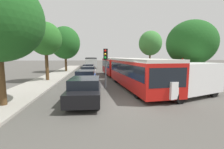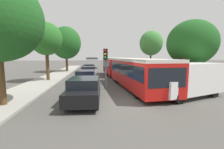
{
  "view_description": "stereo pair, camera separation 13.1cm",
  "coord_description": "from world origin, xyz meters",
  "px_view_note": "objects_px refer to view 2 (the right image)",
  "views": [
    {
      "loc": [
        -1.49,
        -8.39,
        2.76
      ],
      "look_at": [
        0.2,
        4.47,
        1.2
      ],
      "focal_mm": 24.0,
      "sensor_mm": 36.0,
      "label": 1
    },
    {
      "loc": [
        -1.36,
        -8.4,
        2.76
      ],
      "look_at": [
        0.2,
        4.47,
        1.2
      ],
      "focal_mm": 24.0,
      "sensor_mm": 36.0,
      "label": 2
    }
  ],
  "objects_px": {
    "traffic_light": "(106,60)",
    "tree_left_mid": "(46,39)",
    "tree_right_near": "(191,43)",
    "white_van": "(189,79)",
    "queued_car_blue": "(86,78)",
    "tree_right_mid": "(151,43)",
    "queued_car_navy": "(89,69)",
    "articulated_bus": "(125,68)",
    "queued_car_silver": "(89,72)",
    "direction_sign_post": "(176,58)",
    "no_entry_sign": "(186,67)",
    "city_bus_rear": "(92,62)",
    "tree_left_far": "(66,43)",
    "queued_car_black": "(85,90)"
  },
  "relations": [
    {
      "from": "traffic_light",
      "to": "tree_left_mid",
      "type": "bearing_deg",
      "value": -110.36
    },
    {
      "from": "tree_right_near",
      "to": "white_van",
      "type": "bearing_deg",
      "value": -124.3
    },
    {
      "from": "queued_car_blue",
      "to": "tree_right_mid",
      "type": "bearing_deg",
      "value": -44.38
    },
    {
      "from": "queued_car_navy",
      "to": "articulated_bus",
      "type": "bearing_deg",
      "value": -151.55
    },
    {
      "from": "queued_car_silver",
      "to": "queued_car_navy",
      "type": "xyz_separation_m",
      "value": [
        -0.13,
        5.37,
        0.0
      ]
    },
    {
      "from": "tree_right_near",
      "to": "queued_car_navy",
      "type": "bearing_deg",
      "value": 127.34
    },
    {
      "from": "queued_car_navy",
      "to": "tree_right_near",
      "type": "relative_size",
      "value": 0.72
    },
    {
      "from": "queued_car_blue",
      "to": "direction_sign_post",
      "type": "xyz_separation_m",
      "value": [
        9.62,
        0.78,
        1.83
      ]
    },
    {
      "from": "queued_car_blue",
      "to": "tree_right_near",
      "type": "distance_m",
      "value": 10.25
    },
    {
      "from": "articulated_bus",
      "to": "no_entry_sign",
      "type": "relative_size",
      "value": 6.23
    },
    {
      "from": "queued_car_navy",
      "to": "city_bus_rear",
      "type": "bearing_deg",
      "value": 2.62
    },
    {
      "from": "articulated_bus",
      "to": "tree_left_far",
      "type": "xyz_separation_m",
      "value": [
        -8.29,
        11.43,
        3.66
      ]
    },
    {
      "from": "queued_car_silver",
      "to": "queued_car_navy",
      "type": "height_order",
      "value": "queued_car_navy"
    },
    {
      "from": "queued_car_black",
      "to": "tree_right_mid",
      "type": "height_order",
      "value": "tree_right_mid"
    },
    {
      "from": "direction_sign_post",
      "to": "tree_left_far",
      "type": "xyz_separation_m",
      "value": [
        -13.67,
        12.58,
        2.59
      ]
    },
    {
      "from": "articulated_bus",
      "to": "tree_left_mid",
      "type": "relative_size",
      "value": 2.7
    },
    {
      "from": "queued_car_navy",
      "to": "no_entry_sign",
      "type": "xyz_separation_m",
      "value": [
        8.54,
        -13.45,
        1.13
      ]
    },
    {
      "from": "queued_car_navy",
      "to": "tree_right_mid",
      "type": "xyz_separation_m",
      "value": [
        9.95,
        -1.86,
        4.13
      ]
    },
    {
      "from": "white_van",
      "to": "queued_car_black",
      "type": "bearing_deg",
      "value": -15.58
    },
    {
      "from": "tree_left_mid",
      "to": "tree_left_far",
      "type": "xyz_separation_m",
      "value": [
        0.31,
        10.32,
        0.49
      ]
    },
    {
      "from": "queued_car_black",
      "to": "tree_right_near",
      "type": "distance_m",
      "value": 10.62
    },
    {
      "from": "city_bus_rear",
      "to": "tree_left_mid",
      "type": "distance_m",
      "value": 22.56
    },
    {
      "from": "tree_left_far",
      "to": "tree_right_near",
      "type": "bearing_deg",
      "value": -47.69
    },
    {
      "from": "city_bus_rear",
      "to": "tree_right_mid",
      "type": "height_order",
      "value": "tree_right_mid"
    },
    {
      "from": "queued_car_black",
      "to": "direction_sign_post",
      "type": "bearing_deg",
      "value": -53.32
    },
    {
      "from": "queued_car_navy",
      "to": "tree_right_near",
      "type": "height_order",
      "value": "tree_right_near"
    },
    {
      "from": "tree_left_mid",
      "to": "tree_left_far",
      "type": "relative_size",
      "value": 0.81
    },
    {
      "from": "tree_left_far",
      "to": "direction_sign_post",
      "type": "bearing_deg",
      "value": -42.63
    },
    {
      "from": "queued_car_silver",
      "to": "tree_right_near",
      "type": "distance_m",
      "value": 12.29
    },
    {
      "from": "tree_left_mid",
      "to": "queued_car_silver",
      "type": "bearing_deg",
      "value": 29.01
    },
    {
      "from": "articulated_bus",
      "to": "direction_sign_post",
      "type": "xyz_separation_m",
      "value": [
        5.38,
        -1.15,
        1.08
      ]
    },
    {
      "from": "no_entry_sign",
      "to": "white_van",
      "type": "bearing_deg",
      "value": -27.41
    },
    {
      "from": "city_bus_rear",
      "to": "direction_sign_post",
      "type": "relative_size",
      "value": 3.22
    },
    {
      "from": "city_bus_rear",
      "to": "tree_right_mid",
      "type": "bearing_deg",
      "value": -150.43
    },
    {
      "from": "city_bus_rear",
      "to": "queued_car_navy",
      "type": "distance_m",
      "value": 14.0
    },
    {
      "from": "articulated_bus",
      "to": "queued_car_blue",
      "type": "height_order",
      "value": "articulated_bus"
    },
    {
      "from": "queued_car_black",
      "to": "queued_car_navy",
      "type": "relative_size",
      "value": 1.02
    },
    {
      "from": "queued_car_navy",
      "to": "tree_right_mid",
      "type": "distance_m",
      "value": 10.93
    },
    {
      "from": "queued_car_black",
      "to": "queued_car_navy",
      "type": "height_order",
      "value": "queued_car_black"
    },
    {
      "from": "white_van",
      "to": "tree_right_mid",
      "type": "xyz_separation_m",
      "value": [
        2.72,
        14.12,
        3.64
      ]
    },
    {
      "from": "queued_car_silver",
      "to": "direction_sign_post",
      "type": "height_order",
      "value": "direction_sign_post"
    },
    {
      "from": "queued_car_black",
      "to": "queued_car_silver",
      "type": "height_order",
      "value": "queued_car_black"
    },
    {
      "from": "queued_car_black",
      "to": "tree_right_mid",
      "type": "distance_m",
      "value": 17.94
    },
    {
      "from": "white_van",
      "to": "tree_right_near",
      "type": "distance_m",
      "value": 4.97
    },
    {
      "from": "articulated_bus",
      "to": "city_bus_rear",
      "type": "relative_size",
      "value": 1.52
    },
    {
      "from": "white_van",
      "to": "no_entry_sign",
      "type": "bearing_deg",
      "value": -135.9
    },
    {
      "from": "queued_car_silver",
      "to": "queued_car_navy",
      "type": "distance_m",
      "value": 5.37
    },
    {
      "from": "tree_left_far",
      "to": "tree_left_mid",
      "type": "bearing_deg",
      "value": -91.73
    },
    {
      "from": "queued_car_silver",
      "to": "tree_left_mid",
      "type": "xyz_separation_m",
      "value": [
        -4.52,
        -2.51,
        3.92
      ]
    },
    {
      "from": "queued_car_silver",
      "to": "white_van",
      "type": "relative_size",
      "value": 0.8
    }
  ]
}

